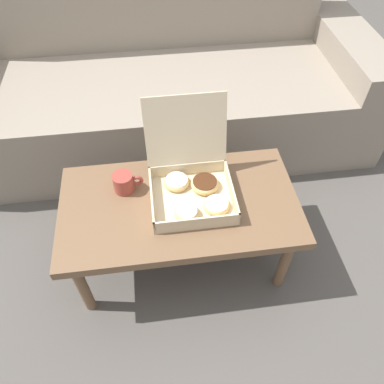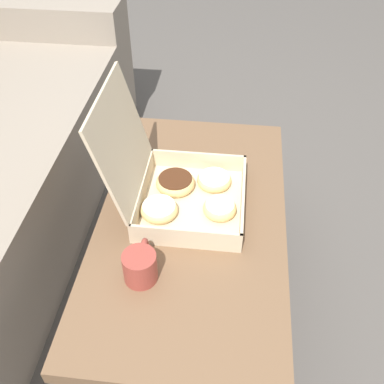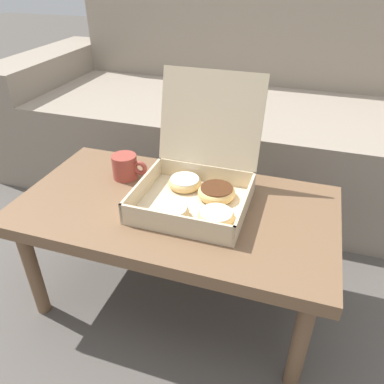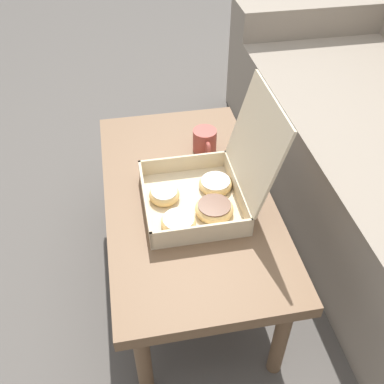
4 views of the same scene
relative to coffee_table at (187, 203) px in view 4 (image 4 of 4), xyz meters
The scene contains 4 objects.
ground_plane 0.36m from the coffee_table, 90.00° to the left, with size 12.00×12.00×0.00m, color #514C47.
coffee_table is the anchor object (origin of this frame).
pastry_box 0.13m from the coffee_table, 37.12° to the left, with size 0.32×0.37×0.35m.
coffee_mug 0.25m from the coffee_table, 154.50° to the left, with size 0.12×0.08×0.08m.
Camera 4 is at (1.03, -0.26, 1.34)m, focal length 42.00 mm.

